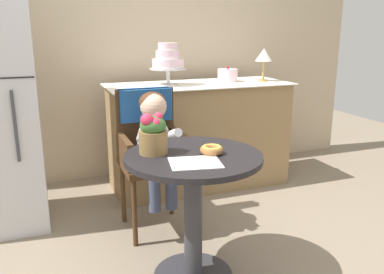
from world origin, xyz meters
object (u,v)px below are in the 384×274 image
(round_layer_cake, at_px, (228,75))
(tiered_cake_stand, at_px, (168,60))
(wicker_chair, at_px, (149,136))
(donut_front, at_px, (212,149))
(flower_vase, at_px, (153,133))
(cafe_table, at_px, (193,192))
(table_lamp, at_px, (264,56))
(seated_child, at_px, (155,136))

(round_layer_cake, bearing_deg, tiered_cake_stand, -175.66)
(round_layer_cake, bearing_deg, wicker_chair, -144.78)
(donut_front, bearing_deg, flower_vase, 157.49)
(cafe_table, xyz_separation_m, donut_front, (0.09, -0.03, 0.24))
(table_lamp, bearing_deg, round_layer_cake, 165.22)
(flower_vase, relative_size, tiered_cake_stand, 0.65)
(cafe_table, distance_m, wicker_chair, 0.74)
(donut_front, relative_size, round_layer_cake, 0.71)
(donut_front, relative_size, table_lamp, 0.43)
(cafe_table, height_order, tiered_cake_stand, tiered_cake_stand)
(tiered_cake_stand, distance_m, round_layer_cake, 0.58)
(donut_front, height_order, table_lamp, table_lamp)
(seated_child, xyz_separation_m, round_layer_cake, (0.88, 0.78, 0.28))
(seated_child, distance_m, flower_vase, 0.52)
(seated_child, relative_size, tiered_cake_stand, 2.13)
(cafe_table, height_order, round_layer_cake, round_layer_cake)
(cafe_table, bearing_deg, wicker_chair, 93.59)
(round_layer_cake, bearing_deg, seated_child, -138.55)
(round_layer_cake, xyz_separation_m, table_lamp, (0.31, -0.08, 0.16))
(seated_child, height_order, table_lamp, table_lamp)
(flower_vase, bearing_deg, table_lamp, 41.45)
(cafe_table, xyz_separation_m, wicker_chair, (-0.05, 0.72, 0.13))
(seated_child, bearing_deg, tiered_cake_stand, 66.28)
(seated_child, distance_m, round_layer_cake, 1.20)
(flower_vase, distance_m, tiered_cake_stand, 1.33)
(cafe_table, distance_m, donut_front, 0.25)
(wicker_chair, distance_m, flower_vase, 0.68)
(seated_child, relative_size, round_layer_cake, 4.18)
(seated_child, relative_size, donut_front, 5.89)
(donut_front, height_order, tiered_cake_stand, tiered_cake_stand)
(tiered_cake_stand, bearing_deg, round_layer_cake, 4.34)
(cafe_table, relative_size, tiered_cake_stand, 2.12)
(seated_child, bearing_deg, flower_vase, -106.68)
(table_lamp, bearing_deg, seated_child, -149.61)
(donut_front, distance_m, table_lamp, 1.70)
(wicker_chair, height_order, tiered_cake_stand, tiered_cake_stand)
(donut_front, xyz_separation_m, tiered_cake_stand, (0.19, 1.33, 0.36))
(wicker_chair, height_order, round_layer_cake, round_layer_cake)
(wicker_chair, xyz_separation_m, tiered_cake_stand, (0.32, 0.58, 0.46))
(seated_child, xyz_separation_m, flower_vase, (-0.14, -0.48, 0.15))
(cafe_table, relative_size, round_layer_cake, 4.14)
(donut_front, distance_m, flower_vase, 0.32)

